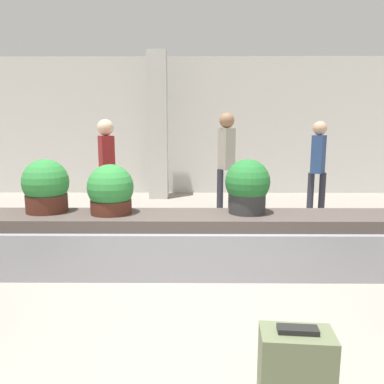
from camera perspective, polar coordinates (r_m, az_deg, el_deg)
name	(u,v)px	position (r m, az deg, el deg)	size (l,w,h in m)	color
ground_plane	(191,338)	(3.07, -0.21, -21.30)	(18.00, 18.00, 0.00)	gray
back_wall	(194,127)	(9.05, 0.24, 9.94)	(18.00, 0.06, 3.20)	beige
carousel	(192,243)	(4.24, 0.00, -7.74)	(6.87, 0.82, 0.63)	gray
pillar	(158,126)	(8.43, -5.20, 9.91)	(0.41, 0.41, 3.20)	beige
suitcase_0	(295,373)	(2.36, 15.49, -25.06)	(0.41, 0.26, 0.52)	#5B6647
potted_plant_0	(247,187)	(4.21, 8.44, 0.82)	(0.50, 0.50, 0.61)	#2D2D2D
potted_plant_1	(46,187)	(4.54, -21.38, 0.72)	(0.52, 0.52, 0.60)	#4C2319
potted_plant_2	(111,191)	(4.25, -12.30, 0.15)	(0.51, 0.51, 0.55)	#4C2319
traveler_0	(318,161)	(6.78, 18.65, 4.46)	(0.32, 0.37, 1.69)	#282833
traveler_1	(226,155)	(6.43, 5.25, 5.57)	(0.31, 0.36, 1.82)	#282833
traveler_2	(107,166)	(5.68, -12.84, 3.88)	(0.31, 0.37, 1.70)	#282833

